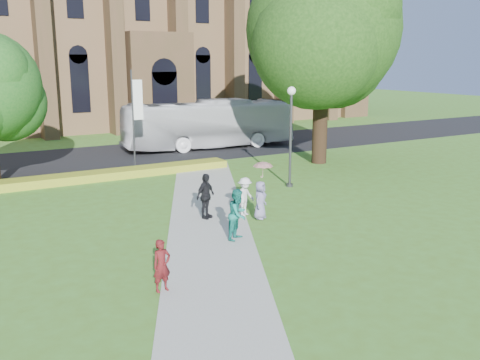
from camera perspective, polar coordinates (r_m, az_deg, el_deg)
ground at (r=19.37m, az=-1.82°, el=-7.14°), size 160.00×160.00×0.00m
road at (r=37.66m, az=-16.38°, el=2.16°), size 160.00×10.00×0.02m
footpath at (r=20.20m, az=-3.17°, el=-6.25°), size 15.58×28.54×0.04m
flower_hedge at (r=30.67m, az=-16.96°, el=0.21°), size 18.00×1.40×0.45m
streetlamp at (r=27.91m, az=5.44°, el=5.91°), size 0.44×0.44×5.24m
large_tree at (r=34.67m, az=8.86°, el=15.54°), size 9.60×9.60×13.20m
banner_pole_0 at (r=33.21m, az=-11.17°, el=6.98°), size 0.70×0.10×6.00m
tour_coach at (r=40.50m, az=-3.36°, el=5.98°), size 13.21×4.15×3.62m
pedestrian_0 at (r=15.67m, az=-8.34°, el=-9.02°), size 0.61×0.45×1.55m
pedestrian_1 at (r=19.77m, az=-0.22°, el=-3.68°), size 1.18×1.12×1.92m
pedestrian_2 at (r=22.83m, az=0.52°, el=-1.77°), size 1.20×0.91×1.65m
pedestrian_3 at (r=22.41m, az=-3.70°, el=-1.73°), size 1.21×0.92×1.91m
pedestrian_4 at (r=22.38m, az=2.17°, el=-2.14°), size 0.94×0.87×1.61m
parasol at (r=22.28m, az=2.45°, el=0.84°), size 0.86×0.86×0.70m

